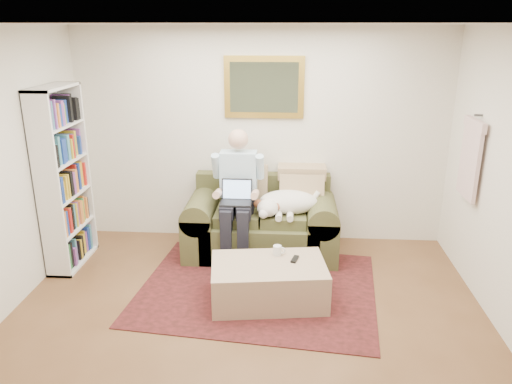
# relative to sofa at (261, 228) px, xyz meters

# --- Properties ---
(room_shell) EXTENTS (4.51, 5.00, 2.61)m
(room_shell) POSITION_rel_sofa_xyz_m (-0.04, -1.67, 1.00)
(room_shell) COLOR brown
(room_shell) RESTS_ON ground
(rug) EXTENTS (2.57, 2.14, 0.01)m
(rug) POSITION_rel_sofa_xyz_m (0.02, -0.89, -0.30)
(rug) COLOR black
(rug) RESTS_ON room_shell
(sofa) EXTENTS (1.77, 0.90, 1.06)m
(sofa) POSITION_rel_sofa_xyz_m (0.00, 0.00, 0.00)
(sofa) COLOR brown
(sofa) RESTS_ON room_shell
(seated_man) EXTENTS (0.58, 0.83, 1.49)m
(seated_man) POSITION_rel_sofa_xyz_m (-0.27, -0.16, 0.44)
(seated_man) COLOR #8CBCD8
(seated_man) RESTS_ON sofa
(laptop) EXTENTS (0.34, 0.27, 0.25)m
(laptop) POSITION_rel_sofa_xyz_m (-0.27, -0.23, 0.47)
(laptop) COLOR black
(laptop) RESTS_ON seated_man
(sleeping_dog) EXTENTS (0.73, 0.46, 0.27)m
(sleeping_dog) POSITION_rel_sofa_xyz_m (0.32, -0.09, 0.37)
(sleeping_dog) COLOR white
(sleeping_dog) RESTS_ON sofa
(ottoman) EXTENTS (1.19, 0.84, 0.40)m
(ottoman) POSITION_rel_sofa_xyz_m (0.14, -1.11, -0.10)
(ottoman) COLOR tan
(ottoman) RESTS_ON room_shell
(coffee_mug) EXTENTS (0.08, 0.08, 0.10)m
(coffee_mug) POSITION_rel_sofa_xyz_m (0.22, -0.91, 0.15)
(coffee_mug) COLOR white
(coffee_mug) RESTS_ON ottoman
(tv_remote) EXTENTS (0.09, 0.16, 0.02)m
(tv_remote) POSITION_rel_sofa_xyz_m (0.39, -1.01, 0.11)
(tv_remote) COLOR black
(tv_remote) RESTS_ON ottoman
(bookshelf) EXTENTS (0.28, 0.80, 2.00)m
(bookshelf) POSITION_rel_sofa_xyz_m (-2.14, -0.42, 0.70)
(bookshelf) COLOR white
(bookshelf) RESTS_ON room_shell
(wall_mirror) EXTENTS (0.94, 0.04, 0.72)m
(wall_mirror) POSITION_rel_sofa_xyz_m (0.00, 0.45, 1.60)
(wall_mirror) COLOR gold
(wall_mirror) RESTS_ON room_shell
(hanging_shirt) EXTENTS (0.06, 0.52, 0.90)m
(hanging_shirt) POSITION_rel_sofa_xyz_m (2.15, -0.42, 1.05)
(hanging_shirt) COLOR beige
(hanging_shirt) RESTS_ON room_shell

